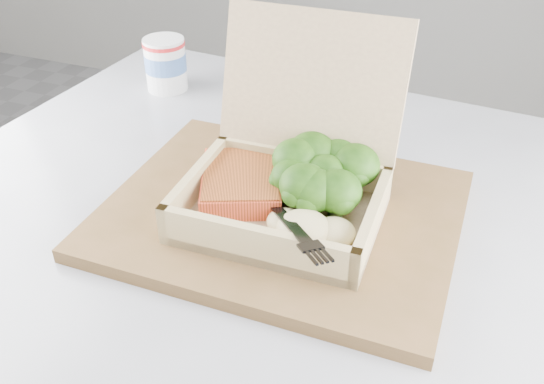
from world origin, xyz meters
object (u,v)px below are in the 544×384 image
at_px(serving_tray, 282,214).
at_px(paper_cup, 165,63).
at_px(cafe_table, 258,375).
at_px(takeout_container, 291,167).

height_order(serving_tray, paper_cup, paper_cup).
relative_size(cafe_table, takeout_container, 4.52).
bearing_deg(serving_tray, cafe_table, -96.38).
relative_size(serving_tray, takeout_container, 1.78).
bearing_deg(paper_cup, cafe_table, -48.60).
height_order(cafe_table, takeout_container, takeout_container).
distance_m(cafe_table, paper_cup, 0.48).
bearing_deg(serving_tray, paper_cup, 137.99).
distance_m(serving_tray, paper_cup, 0.38).
xyz_separation_m(cafe_table, takeout_container, (0.01, 0.07, 0.26)).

